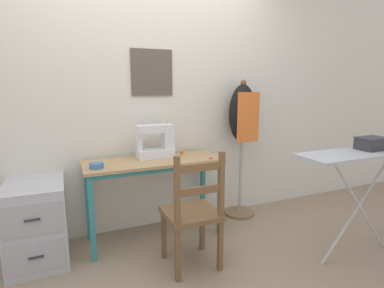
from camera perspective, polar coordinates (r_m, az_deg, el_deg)
The scene contains 13 objects.
ground_plane at distance 2.75m, azimuth -5.42°, elevation -19.16°, with size 14.00×14.00×0.00m, color gray.
wall_back at distance 2.89m, azimuth -9.10°, elevation 8.80°, with size 10.00×0.07×2.55m.
sewing_table at distance 2.69m, azimuth -7.08°, elevation -5.10°, with size 1.21×0.46×0.73m.
sewing_machine at distance 2.74m, azimuth -6.60°, elevation 0.38°, with size 0.35×0.16×0.33m.
fabric_bowl at distance 2.49m, azimuth -17.73°, elevation -3.92°, with size 0.11×0.11×0.04m.
scissors at distance 2.73m, azimuth 3.66°, elevation -2.60°, with size 0.10×0.13×0.01m.
thread_spool_near_machine at distance 2.82m, azimuth -2.88°, elevation -1.86°, with size 0.04×0.04×0.03m.
thread_spool_mid_table at distance 2.85m, azimuth -1.92°, elevation -1.63°, with size 0.04×0.04×0.04m.
wooden_chair at distance 2.31m, azimuth 0.13°, elevation -13.13°, with size 0.40×0.38×0.92m.
filing_cabinet at distance 2.72m, azimuth -27.40°, elevation -13.11°, with size 0.43×0.57×0.65m.
dress_form at distance 3.14m, azimuth 9.55°, elevation 4.14°, with size 0.32×0.32×1.44m.
ironing_board at distance 2.70m, azimuth 29.98°, elevation -2.23°, with size 1.17×0.33×0.89m.
storage_box at distance 2.77m, azimuth 31.01°, elevation 0.10°, with size 0.23×0.16×0.10m.
Camera 1 is at (-0.71, -2.27, 1.37)m, focal length 28.00 mm.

